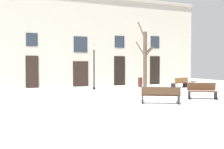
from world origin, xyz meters
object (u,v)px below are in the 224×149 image
bench_near_center_tree (161,95)px  tree_center (145,59)px  streetlamp (94,62)px  litter_bin (140,82)px  bench_by_litter_bin (202,91)px  bench_back_to_back_left (180,83)px

bench_near_center_tree → tree_center: bearing=-85.3°
streetlamp → bench_near_center_tree: (0.70, -8.51, -1.73)m
litter_bin → bench_by_litter_bin: bearing=-94.0°
streetlamp → bench_by_litter_bin: bearing=-64.1°
bench_back_to_back_left → bench_by_litter_bin: bench_by_litter_bin is taller
bench_by_litter_bin → streetlamp: bearing=142.4°
tree_center → litter_bin: size_ratio=6.50×
litter_bin → bench_by_litter_bin: (-0.60, -8.51, 0.04)m
tree_center → litter_bin: bearing=70.8°
tree_center → streetlamp: (-3.56, 1.68, -0.21)m
tree_center → streetlamp: 3.94m
bench_near_center_tree → bench_back_to_back_left: (6.37, 7.24, 0.00)m
streetlamp → bench_near_center_tree: bearing=-85.3°
bench_near_center_tree → streetlamp: bearing=-57.9°
streetlamp → bench_near_center_tree: streetlamp is taller
tree_center → bench_back_to_back_left: size_ratio=2.88×
streetlamp → bench_back_to_back_left: (7.07, -1.28, -1.73)m
tree_center → bench_near_center_tree: (-2.86, -6.84, -1.94)m
streetlamp → litter_bin: bearing=9.2°
bench_by_litter_bin → tree_center: bearing=118.7°
tree_center → bench_back_to_back_left: 4.03m
tree_center → bench_near_center_tree: tree_center is taller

